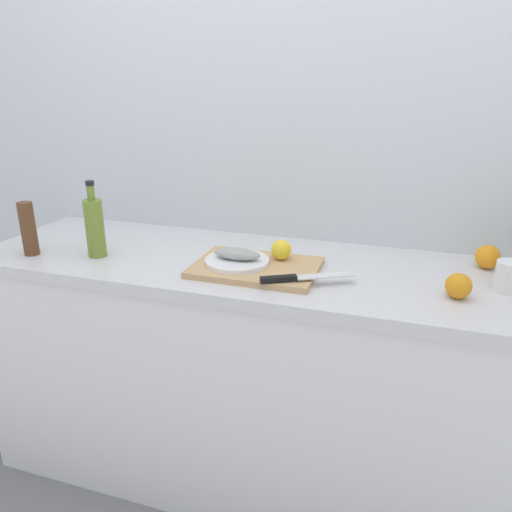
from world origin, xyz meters
TOP-DOWN VIEW (x-y plane):
  - ground_plane at (0.00, 0.00)m, footprint 12.00×12.00m
  - back_wall at (0.00, 0.33)m, footprint 3.20×0.05m
  - kitchen_counter at (0.00, 0.00)m, footprint 2.00×0.60m
  - cutting_board at (0.02, -0.07)m, footprint 0.40×0.28m
  - white_plate at (-0.04, -0.08)m, footprint 0.21×0.21m
  - fish_fillet at (-0.04, -0.08)m, footprint 0.16×0.07m
  - chef_knife at (0.17, -0.16)m, footprint 0.27×0.16m
  - lemon_0 at (0.08, 0.00)m, footprint 0.07×0.07m
  - olive_oil_bottle at (-0.56, -0.11)m, footprint 0.06×0.06m
  - coffee_mug_0 at (0.78, -0.00)m, footprint 0.12×0.08m
  - orange_0 at (0.63, -0.10)m, footprint 0.07×0.07m
  - orange_1 at (0.73, 0.18)m, footprint 0.08×0.08m
  - pepper_mill at (-0.79, -0.17)m, footprint 0.05×0.05m

SIDE VIEW (x-z plane):
  - ground_plane at x=0.00m, z-range 0.00..0.00m
  - kitchen_counter at x=0.00m, z-range 0.00..0.90m
  - cutting_board at x=0.02m, z-range 0.90..0.92m
  - white_plate at x=-0.04m, z-range 0.92..0.93m
  - chef_knife at x=0.17m, z-range 0.92..0.94m
  - orange_0 at x=0.63m, z-range 0.90..0.97m
  - orange_1 at x=0.73m, z-range 0.90..0.98m
  - coffee_mug_0 at x=0.78m, z-range 0.90..0.99m
  - fish_fillet at x=-0.04m, z-range 0.94..0.97m
  - lemon_0 at x=0.08m, z-range 0.92..0.99m
  - pepper_mill at x=-0.79m, z-range 0.90..1.09m
  - olive_oil_bottle at x=-0.56m, z-range 0.87..1.14m
  - back_wall at x=0.00m, z-range 0.00..2.50m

